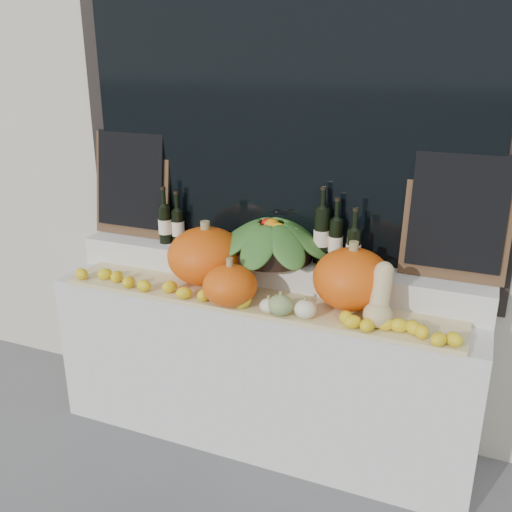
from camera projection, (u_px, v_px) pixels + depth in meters
storefront_facade at (310, 22)px, 3.18m from camera, size 7.00×0.94×4.50m
display_sill at (261, 366)px, 3.17m from camera, size 2.30×0.55×0.88m
rear_tier at (272, 270)px, 3.12m from camera, size 2.30×0.25×0.16m
straw_bedding at (252, 301)px, 2.91m from camera, size 2.10×0.32×0.02m
pumpkin_left at (206, 256)px, 3.05m from camera, size 0.50×0.50×0.31m
pumpkin_right at (352, 279)px, 2.76m from camera, size 0.47×0.47×0.30m
pumpkin_center at (230, 285)px, 2.80m from camera, size 0.29×0.29×0.21m
butternut_squash at (380, 299)px, 2.60m from camera, size 0.13×0.20×0.29m
decorative_gourds at (279, 304)px, 2.72m from camera, size 0.82×0.16×0.15m
lemon_heap at (244, 301)px, 2.80m from camera, size 2.20×0.16×0.06m
produce_bowl at (272, 239)px, 3.05m from camera, size 0.67×0.67×0.23m
wine_bottle_far_left at (165, 224)px, 3.29m from camera, size 0.08×0.08×0.33m
wine_bottle_near_left at (178, 226)px, 3.30m from camera, size 0.08×0.08×0.30m
wine_bottle_tall at (322, 235)px, 2.97m from camera, size 0.08×0.08×0.41m
wine_bottle_near_right at (336, 241)px, 2.95m from camera, size 0.08×0.08×0.36m
wine_bottle_far_right at (353, 249)px, 2.87m from camera, size 0.08×0.08×0.33m
chalkboard_left at (131, 182)px, 3.37m from camera, size 0.50×0.12×0.62m
chalkboard_right at (458, 214)px, 2.71m from camera, size 0.50×0.12×0.62m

